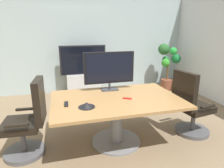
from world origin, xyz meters
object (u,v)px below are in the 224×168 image
object	(u,v)px
conference_table	(116,110)
wall_display_unit	(84,78)
tv_monitor	(109,69)
office_chair_right	(190,109)
remote_control	(66,104)
office_chair_left	(29,124)
potted_plant	(168,64)
conference_phone	(87,105)

from	to	relation	value
conference_table	wall_display_unit	world-z (taller)	wall_display_unit
tv_monitor	wall_display_unit	world-z (taller)	tv_monitor
office_chair_right	remote_control	bearing A→B (deg)	80.55
office_chair_left	remote_control	xyz separation A→B (m)	(0.52, -0.11, 0.29)
conference_table	potted_plant	xyz separation A→B (m)	(2.21, 2.30, 0.20)
office_chair_right	wall_display_unit	world-z (taller)	wall_display_unit
office_chair_left	conference_phone	xyz separation A→B (m)	(0.78, -0.27, 0.31)
potted_plant	wall_display_unit	bearing A→B (deg)	174.46
wall_display_unit	conference_phone	world-z (taller)	wall_display_unit
office_chair_right	potted_plant	world-z (taller)	potted_plant
tv_monitor	office_chair_right	bearing A→B (deg)	-22.24
tv_monitor	conference_phone	world-z (taller)	tv_monitor
office_chair_left	office_chair_right	size ratio (longest dim) A/B	1.00
tv_monitor	remote_control	xyz separation A→B (m)	(-0.74, -0.50, -0.35)
tv_monitor	wall_display_unit	bearing A→B (deg)	94.93
conference_table	office_chair_right	distance (m)	1.26
conference_phone	potted_plant	bearing A→B (deg)	43.35
wall_display_unit	conference_phone	size ratio (longest dim) A/B	5.95
wall_display_unit	potted_plant	bearing A→B (deg)	-5.54
conference_phone	tv_monitor	bearing A→B (deg)	54.23
tv_monitor	potted_plant	world-z (taller)	tv_monitor
office_chair_left	remote_control	bearing A→B (deg)	82.28
conference_phone	conference_table	bearing A→B (deg)	25.90
potted_plant	conference_phone	xyz separation A→B (m)	(-2.69, -2.53, 0.01)
wall_display_unit	conference_table	bearing A→B (deg)	-86.04
tv_monitor	remote_control	size ratio (longest dim) A/B	4.94
wall_display_unit	conference_phone	bearing A→B (deg)	-96.20
office_chair_left	remote_control	world-z (taller)	office_chair_left
office_chair_left	tv_monitor	world-z (taller)	tv_monitor
office_chair_left	wall_display_unit	xyz separation A→B (m)	(1.08, 2.49, -0.01)
conference_phone	remote_control	xyz separation A→B (m)	(-0.25, 0.16, -0.02)
wall_display_unit	conference_phone	distance (m)	2.80
office_chair_left	potted_plant	bearing A→B (deg)	127.03
tv_monitor	conference_phone	distance (m)	0.89
tv_monitor	potted_plant	xyz separation A→B (m)	(2.20, 1.87, -0.34)
office_chair_left	conference_table	bearing A→B (deg)	91.98
conference_table	tv_monitor	world-z (taller)	tv_monitor
conference_phone	remote_control	bearing A→B (deg)	146.97
conference_table	office_chair_left	xyz separation A→B (m)	(-1.25, 0.04, -0.09)
conference_table	wall_display_unit	distance (m)	2.54
office_chair_right	conference_table	bearing A→B (deg)	77.41
conference_table	potted_plant	world-z (taller)	potted_plant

